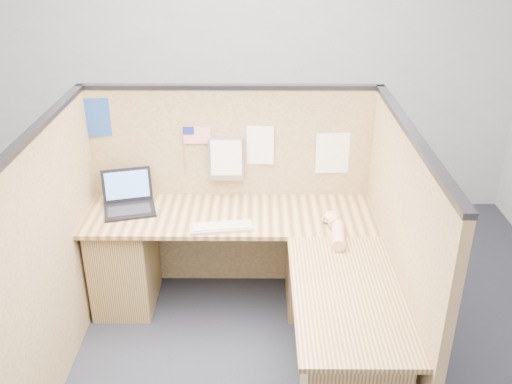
{
  "coord_description": "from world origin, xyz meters",
  "views": [
    {
      "loc": [
        0.2,
        -2.7,
        2.55
      ],
      "look_at": [
        0.18,
        0.5,
        0.98
      ],
      "focal_mm": 40.0,
      "sensor_mm": 36.0,
      "label": 1
    }
  ],
  "objects_px": {
    "l_desk": "(257,290)",
    "laptop": "(131,199)",
    "mouse": "(331,220)",
    "keyboard": "(221,227)"
  },
  "relations": [
    {
      "from": "l_desk",
      "to": "laptop",
      "type": "distance_m",
      "value": 1.07
    },
    {
      "from": "laptop",
      "to": "mouse",
      "type": "xyz_separation_m",
      "value": [
        1.35,
        -0.22,
        -0.04
      ]
    },
    {
      "from": "keyboard",
      "to": "mouse",
      "type": "bearing_deg",
      "value": -1.47
    },
    {
      "from": "laptop",
      "to": "mouse",
      "type": "distance_m",
      "value": 1.37
    },
    {
      "from": "l_desk",
      "to": "laptop",
      "type": "height_order",
      "value": "laptop"
    },
    {
      "from": "mouse",
      "to": "laptop",
      "type": "bearing_deg",
      "value": 170.79
    },
    {
      "from": "laptop",
      "to": "keyboard",
      "type": "height_order",
      "value": "laptop"
    },
    {
      "from": "l_desk",
      "to": "mouse",
      "type": "height_order",
      "value": "mouse"
    },
    {
      "from": "keyboard",
      "to": "mouse",
      "type": "distance_m",
      "value": 0.72
    },
    {
      "from": "keyboard",
      "to": "mouse",
      "type": "height_order",
      "value": "mouse"
    }
  ]
}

